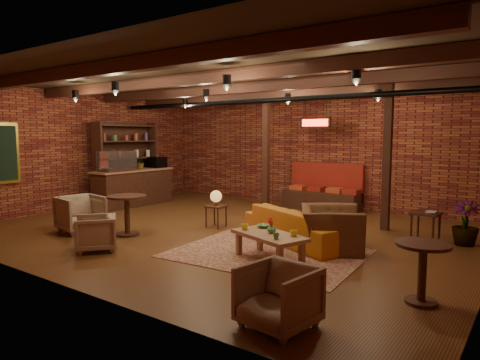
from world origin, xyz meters
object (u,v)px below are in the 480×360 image
Objects in this scene: coffee_table at (269,236)px; armchair_right at (331,222)px; side_table_lamp at (216,199)px; side_table_book at (426,214)px; armchair_far at (278,294)px; sofa at (298,226)px; round_table_right at (423,263)px; armchair_b at (96,231)px; armchair_a at (81,212)px; plant_tall at (468,179)px; round_table_left at (127,208)px.

coffee_table is 1.28m from armchair_right.
armchair_right is at bearing 63.05° from coffee_table.
side_table_lamp reaches higher than side_table_book.
armchair_far is (0.79, -3.18, -0.15)m from armchair_right.
sofa is 2.51m from side_table_book.
sofa is 3.10× the size of round_table_right.
armchair_far is at bearing 165.74° from armchair_right.
coffee_table is 3.07m from armchair_b.
plant_tall reaches higher than armchair_a.
side_table_lamp is at bearing -162.81° from plant_tall.
armchair_right is at bearing -124.69° from side_table_book.
armchair_right is (3.37, 2.42, 0.17)m from armchair_b.
plant_tall is at bearing 76.66° from armchair_b.
armchair_right reaches higher than side_table_lamp.
side_table_lamp is 0.33× the size of plant_tall.
armchair_a is (-1.06, -0.35, -0.13)m from round_table_left.
armchair_a reaches higher than side_table_book.
plant_tall is (2.57, 1.69, 0.89)m from sofa.
armchair_right is 0.48× the size of plant_tall.
armchair_right reaches higher than sofa.
round_table_right is (5.71, -0.27, -0.05)m from round_table_left.
round_table_left is 0.69× the size of armchair_right.
armchair_far is at bearing -43.83° from side_table_lamp.
round_table_left reaches higher than armchair_far.
coffee_table is at bearing -73.17° from armchair_a.
side_table_book is at bearing 80.27° from armchair_b.
armchair_far reaches higher than sofa.
side_table_lamp is 1.01× the size of round_table_left.
round_table_right is at bearing -2.73° from round_table_left.
armchair_a is at bearing -167.70° from armchair_b.
round_table_right is at bearing -90.00° from plant_tall.
armchair_b reaches higher than side_table_book.
side_table_lamp is at bearing 157.86° from round_table_right.
armchair_far is at bearing -56.10° from coffee_table.
round_table_left is at bearing -176.54° from coffee_table.
armchair_far is 5.14m from plant_tall.
coffee_table is 1.90× the size of round_table_right.
armchair_a is 6.98m from side_table_book.
armchair_far reaches higher than armchair_b.
round_table_right is 1.02× the size of armchair_far.
round_table_left is (-0.99, -1.65, -0.07)m from side_table_lamp.
armchair_right is (0.69, -0.08, 0.17)m from sofa.
round_table_left is 5.72m from round_table_right.
plant_tall is at bearing 3.91° from side_table_book.
armchair_far reaches higher than coffee_table.
side_table_lamp is 1.42× the size of side_table_book.
armchair_b is 4.23m from armchair_far.
round_table_left is at bearing 177.27° from round_table_right.
round_table_right is at bearing -22.14° from side_table_lamp.
side_table_lamp is at bearing 147.37° from coffee_table.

